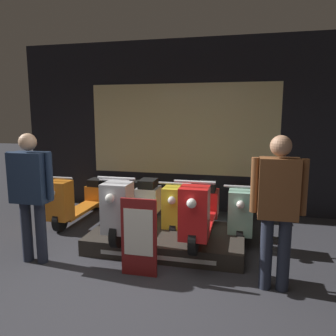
{
  "coord_description": "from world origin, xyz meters",
  "views": [
    {
      "loc": [
        1.17,
        -2.73,
        1.84
      ],
      "look_at": [
        0.06,
        1.97,
        1.04
      ],
      "focal_mm": 35.0,
      "sensor_mm": 36.0,
      "label": 1
    }
  ],
  "objects": [
    {
      "name": "scooter_backrow_0",
      "position": [
        -1.63,
        2.38,
        0.35
      ],
      "size": [
        0.47,
        1.78,
        0.88
      ],
      "color": "black",
      "rests_on": "ground_plane"
    },
    {
      "name": "price_sign_board",
      "position": [
        0.04,
        0.63,
        0.46
      ],
      "size": [
        0.42,
        0.04,
        0.91
      ],
      "color": "maroon",
      "rests_on": "ground_plane"
    },
    {
      "name": "scooter_display_right",
      "position": [
        0.63,
        1.52,
        0.57
      ],
      "size": [
        0.47,
        1.78,
        0.88
      ],
      "color": "black",
      "rests_on": "display_platform"
    },
    {
      "name": "display_platform",
      "position": [
        0.16,
        1.54,
        0.11
      ],
      "size": [
        2.11,
        1.22,
        0.22
      ],
      "color": "#2D2823",
      "rests_on": "ground_plane"
    },
    {
      "name": "scooter_display_left",
      "position": [
        -0.32,
        1.52,
        0.57
      ],
      "size": [
        0.47,
        1.78,
        0.88
      ],
      "color": "black",
      "rests_on": "display_platform"
    },
    {
      "name": "scooter_backrow_2",
      "position": [
        0.22,
        2.38,
        0.35
      ],
      "size": [
        0.47,
        1.78,
        0.88
      ],
      "color": "black",
      "rests_on": "ground_plane"
    },
    {
      "name": "scooter_backrow_3",
      "position": [
        1.15,
        2.38,
        0.35
      ],
      "size": [
        0.47,
        1.78,
        0.88
      ],
      "color": "black",
      "rests_on": "ground_plane"
    },
    {
      "name": "person_right_browsing",
      "position": [
        1.52,
        0.68,
        0.95
      ],
      "size": [
        0.55,
        0.22,
        1.64
      ],
      "color": "#232838",
      "rests_on": "ground_plane"
    },
    {
      "name": "scooter_backrow_1",
      "position": [
        -0.71,
        2.38,
        0.35
      ],
      "size": [
        0.47,
        1.78,
        0.88
      ],
      "color": "black",
      "rests_on": "ground_plane"
    },
    {
      "name": "ground_plane",
      "position": [
        0.0,
        0.0,
        0.0
      ],
      "size": [
        30.0,
        30.0,
        0.0
      ],
      "primitive_type": "plane",
      "color": "#2D2D33"
    },
    {
      "name": "person_left_browsing",
      "position": [
        -1.35,
        0.68,
        0.96
      ],
      "size": [
        0.61,
        0.25,
        1.62
      ],
      "color": "#232838",
      "rests_on": "ground_plane"
    },
    {
      "name": "shop_wall_back",
      "position": [
        0.0,
        3.41,
        1.6
      ],
      "size": [
        6.46,
        0.09,
        3.2
      ],
      "color": "black",
      "rests_on": "ground_plane"
    }
  ]
}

